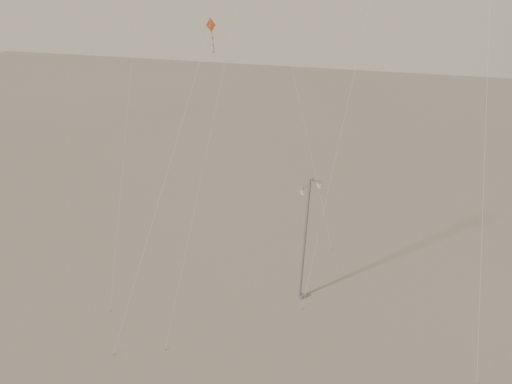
# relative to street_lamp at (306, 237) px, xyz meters

# --- Properties ---
(ground) EXTENTS (160.00, 160.00, 0.00)m
(ground) POSITION_rel_street_lamp_xyz_m (-3.02, -5.46, -5.43)
(ground) COLOR gray
(ground) RESTS_ON ground
(street_lamp) EXTENTS (1.60, 0.71, 10.20)m
(street_lamp) POSITION_rel_street_lamp_xyz_m (0.00, 0.00, 0.00)
(street_lamp) COLOR gray
(street_lamp) RESTS_ON ground
(kite_1) EXTENTS (2.64, 16.41, 25.62)m
(kite_1) POSITION_rel_street_lamp_xyz_m (-6.36, 5.06, 14.11)
(kite_1) COLOR #2D2A26
(kite_1) RESTS_ON ground
(kite_3) EXTENTS (6.41, 5.16, 20.78)m
(kite_3) POSITION_rel_street_lamp_xyz_m (-6.56, -4.93, 10.34)
(kite_3) COLOR maroon
(kite_3) RESTS_ON ground
(kite_4) EXTENTS (2.39, 11.55, 24.34)m
(kite_4) POSITION_rel_street_lamp_xyz_m (10.09, 2.64, 12.58)
(kite_4) COLOR #2D2A26
(kite_4) RESTS_ON ground
(kite_5) EXTENTS (8.29, 5.58, 27.12)m
(kite_5) POSITION_rel_street_lamp_xyz_m (-4.51, 10.89, 14.48)
(kite_5) COLOR #964719
(kite_5) RESTS_ON ground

